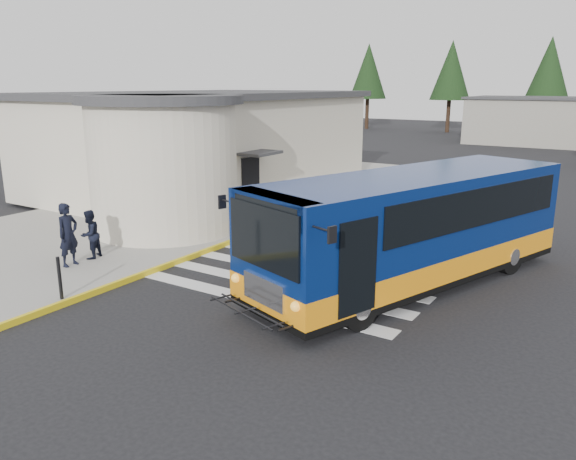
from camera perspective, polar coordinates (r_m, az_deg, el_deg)
The scene contains 9 objects.
ground at distance 16.76m, azimuth 3.99°, elevation -3.93°, with size 140.00×140.00×0.00m, color black.
sidewalk at distance 25.01m, azimuth -9.80°, elevation 2.29°, with size 10.00×34.00×0.15m, color gray.
curb_strip at distance 22.04m, azimuth -0.23°, elevation 0.85°, with size 0.12×34.00×0.16m, color yellow.
station_building at distance 27.98m, azimuth -8.81°, elevation 8.79°, with size 12.70×18.70×4.80m.
crosswalk at distance 16.34m, azimuth 1.09°, elevation -4.37°, with size 8.00×5.35×0.01m.
transit_bus at distance 15.46m, azimuth 12.50°, elevation -0.24°, with size 6.36×11.02×3.03m.
pedestrian_a at distance 17.49m, azimuth -21.44°, elevation -0.44°, with size 0.68×0.45×1.87m, color black.
pedestrian_b at distance 18.04m, azimuth -19.49°, elevation -0.43°, with size 0.73×0.57×1.50m, color black.
bollard at distance 14.95m, azimuth -22.18°, elevation -4.54°, with size 0.09×0.09×1.09m, color black.
Camera 1 is at (7.58, -13.97, 5.32)m, focal length 35.00 mm.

